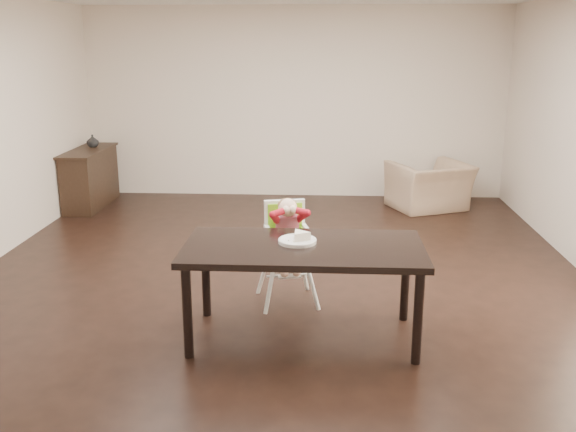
# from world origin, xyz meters

# --- Properties ---
(ground) EXTENTS (7.00, 7.00, 0.00)m
(ground) POSITION_xyz_m (0.00, 0.00, 0.00)
(ground) COLOR black
(ground) RESTS_ON ground
(room_walls) EXTENTS (6.02, 7.02, 2.71)m
(room_walls) POSITION_xyz_m (0.00, 0.00, 1.86)
(room_walls) COLOR beige
(room_walls) RESTS_ON ground
(dining_table) EXTENTS (1.80, 0.90, 0.75)m
(dining_table) POSITION_xyz_m (0.28, -1.20, 0.67)
(dining_table) COLOR black
(dining_table) RESTS_ON ground
(high_chair) EXTENTS (0.47, 0.47, 0.94)m
(high_chair) POSITION_xyz_m (0.11, -0.48, 0.66)
(high_chair) COLOR white
(high_chair) RESTS_ON ground
(plate) EXTENTS (0.30, 0.30, 0.08)m
(plate) POSITION_xyz_m (0.24, -1.13, 0.78)
(plate) COLOR white
(plate) RESTS_ON dining_table
(armchair) EXTENTS (1.14, 0.96, 0.85)m
(armchair) POSITION_xyz_m (1.86, 2.80, 0.42)
(armchair) COLOR tan
(armchair) RESTS_ON ground
(sideboard) EXTENTS (0.44, 1.26, 0.79)m
(sideboard) POSITION_xyz_m (-2.78, 2.70, 0.40)
(sideboard) COLOR black
(sideboard) RESTS_ON ground
(vase) EXTENTS (0.19, 0.20, 0.16)m
(vase) POSITION_xyz_m (-2.78, 2.91, 0.87)
(vase) COLOR #99999E
(vase) RESTS_ON sideboard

